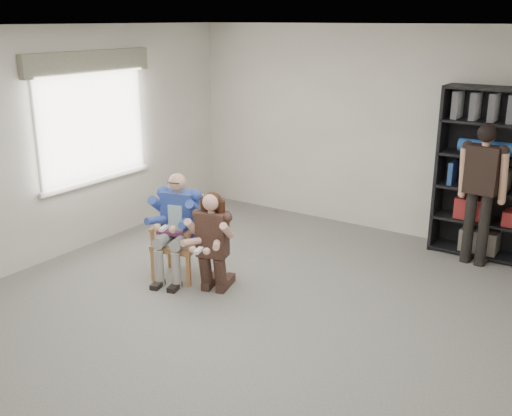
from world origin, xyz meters
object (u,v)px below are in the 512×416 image
Objects in this scene: seated_man at (177,226)px; standing_man at (480,196)px; armchair at (178,238)px; kneeling_woman at (212,244)px.

standing_man is at bearing 24.90° from seated_man.
armchair is 0.77× the size of seated_man.
seated_man is 0.59m from kneeling_woman.
seated_man is 3.57m from standing_man.
kneeling_woman is at bearing -26.77° from seated_man.
armchair is at bearing -134.50° from standing_man.
standing_man is (2.15, 2.41, 0.29)m from kneeling_woman.
standing_man is (2.73, 2.29, 0.38)m from armchair.
armchair is 0.60m from kneeling_woman.
kneeling_woman is 3.24m from standing_man.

